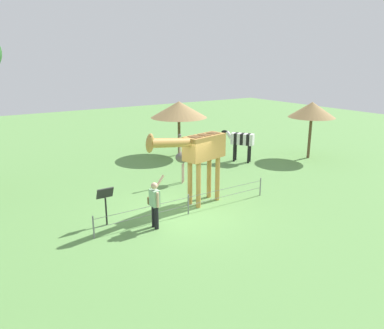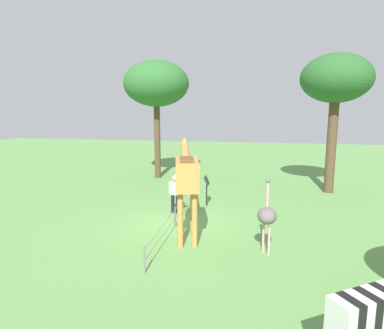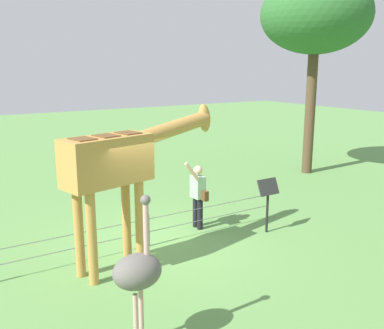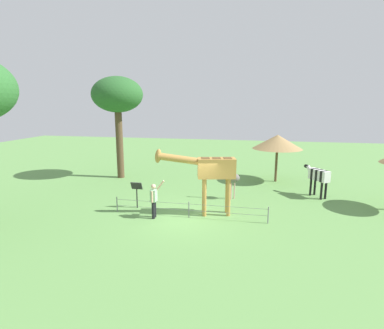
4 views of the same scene
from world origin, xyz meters
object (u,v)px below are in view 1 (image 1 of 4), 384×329
Objects in this scene: giraffe at (199,151)px; visitor at (155,202)px; shade_hut_near at (179,110)px; shade_hut_far at (312,110)px; info_sign at (105,198)px; zebra at (241,140)px; ostrich at (183,157)px.

giraffe reaches higher than visitor.
visitor is at bearing 53.88° from shade_hut_near.
shade_hut_far is at bearing -165.24° from giraffe.
shade_hut_near is 2.42× the size of info_sign.
giraffe is at bearing 35.76° from zebra.
zebra is at bearing -148.14° from visitor.
shade_hut_far is 13.09m from info_sign.
shade_hut_near is (-5.78, -7.92, 1.73)m from visitor.
giraffe is 1.64× the size of ostrich.
info_sign is (3.65, -0.17, -1.15)m from giraffe.
info_sign is at bearing -2.59° from giraffe.
shade_hut_near is (-2.50, -4.40, 1.46)m from ostrich.
zebra is at bearing 123.70° from shade_hut_near.
giraffe is at bearing 64.06° from shade_hut_near.
visitor is at bearing 21.65° from giraffe.
giraffe reaches higher than ostrich.
giraffe is at bearing 70.94° from ostrich.
visitor is 4.81m from ostrich.
zebra is 0.74× the size of ostrich.
visitor is 1.68m from info_sign.
shade_hut_near reaches higher than visitor.
visitor is 1.04× the size of zebra.
info_sign is at bearing -41.45° from visitor.
ostrich is at bearing -132.97° from visitor.
ostrich is at bearing 16.50° from zebra.
visitor is 1.32× the size of info_sign.
info_sign is at bearing 44.04° from shade_hut_near.
info_sign is at bearing 22.43° from zebra.
info_sign is at bearing 27.91° from ostrich.
shade_hut_near is 1.02× the size of shade_hut_far.
info_sign is (9.07, 3.75, -0.21)m from zebra.
ostrich reaches higher than visitor.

